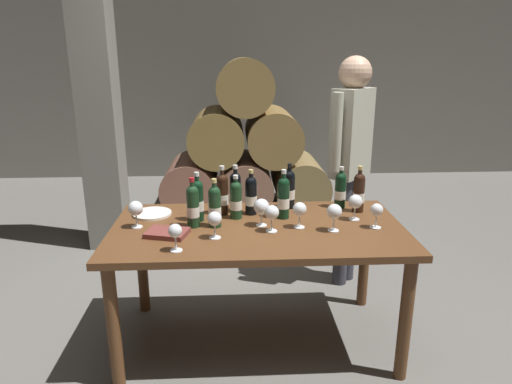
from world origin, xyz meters
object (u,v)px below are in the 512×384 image
Objects in this scene: wine_glass_5 at (175,232)px; wine_glass_6 at (300,210)px; wine_glass_0 at (261,207)px; wine_bottle_2 at (289,189)px; wine_glass_2 at (355,202)px; wine_glass_1 at (215,220)px; wine_bottle_8 at (283,197)px; wine_bottle_4 at (251,195)px; tasting_notebook at (167,233)px; wine_bottle_6 at (222,194)px; wine_bottle_1 at (235,192)px; wine_bottle_10 at (340,190)px; serving_plate at (152,214)px; sommelier_presenting at (350,151)px; wine_glass_3 at (136,209)px; wine_bottle_3 at (193,206)px; wine_bottle_7 at (215,206)px; dining_table at (258,241)px; wine_bottle_5 at (236,199)px; wine_bottle_0 at (198,200)px; wine_glass_7 at (334,212)px; wine_glass_8 at (377,211)px; wine_bottle_9 at (359,192)px.

wine_glass_6 is (0.67, 0.29, 0.00)m from wine_glass_5.
wine_bottle_2 is at bearing 57.65° from wine_glass_0.
wine_bottle_2 is 0.44m from wine_glass_2.
wine_glass_1 and wine_glass_6 have the same top height.
wine_glass_1 is (-0.41, -0.30, -0.02)m from wine_bottle_8.
wine_bottle_4 is 1.81× the size of wine_glass_2.
wine_bottle_8 is 1.39× the size of tasting_notebook.
wine_glass_0 is 1.08× the size of wine_glass_1.
wine_bottle_6 is at bearing -166.83° from wine_bottle_2.
wine_bottle_1 is 1.11× the size of wine_bottle_10.
serving_plate is 1.49m from sommelier_presenting.
wine_bottle_1 reaches higher than wine_glass_3.
wine_bottle_4 is (0.34, 0.20, -0.00)m from wine_bottle_3.
wine_bottle_8 is at bearing -155.09° from wine_bottle_10.
sommelier_presenting reaches higher than wine_bottle_7.
serving_plate reaches higher than dining_table.
wine_bottle_10 is 1.29m from wine_glass_3.
wine_bottle_7 is 1.97× the size of wine_glass_5.
wine_glass_3 is 0.94m from wine_glass_6.
wine_bottle_7 is at bearing 91.57° from wine_glass_1.
wine_bottle_7 is (-0.12, -0.14, 0.01)m from wine_bottle_5.
tasting_notebook is (-0.27, 0.05, -0.09)m from wine_glass_1.
wine_bottle_0 is 1.25m from sommelier_presenting.
sommelier_presenting is (1.09, 0.73, 0.16)m from wine_bottle_3.
wine_bottle_8 reaches higher than wine_bottle_5.
wine_bottle_6 is 1.94× the size of wine_glass_7.
wine_bottle_2 is 0.39m from wine_bottle_5.
wine_bottle_10 is at bearing 14.02° from wine_bottle_5.
wine_glass_5 is at bearing -123.32° from wine_bottle_5.
wine_bottle_8 is at bearing 42.01° from wine_glass_0.
wine_bottle_2 is at bearing 13.17° from wine_bottle_6.
wine_glass_5 is (-0.06, -0.34, -0.02)m from wine_bottle_3.
wine_bottle_10 is 0.49m from sommelier_presenting.
wine_bottle_4 reaches higher than wine_glass_8.
wine_glass_3 is (-0.72, 0.01, -0.00)m from wine_glass_0.
serving_plate is (-0.28, 0.22, -0.12)m from wine_bottle_3.
wine_glass_0 is (-0.14, -0.13, -0.02)m from wine_bottle_8.
wine_bottle_0 reaches higher than wine_glass_5.
wine_bottle_1 is (-0.13, 0.28, 0.22)m from dining_table.
wine_glass_1 is at bearing -133.45° from wine_bottle_2.
wine_glass_3 is at bearing 179.41° from wine_bottle_3.
wine_bottle_6 is (-0.18, 0.01, 0.01)m from wine_bottle_4.
wine_bottle_8 is 0.87m from wine_glass_3.
wine_bottle_6 reaches higher than tasting_notebook.
wine_bottle_9 is at bearing -0.27° from serving_plate.
serving_plate is at bearing 172.83° from wine_glass_2.
serving_plate is (-0.30, 0.12, -0.12)m from wine_bottle_0.
wine_bottle_6 is (-0.21, 0.23, 0.22)m from dining_table.
wine_bottle_7 is 0.93m from wine_bottle_9.
wine_bottle_7 is at bearing -45.56° from wine_bottle_0.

